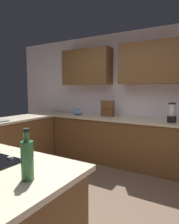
% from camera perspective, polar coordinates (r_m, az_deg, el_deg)
% --- Properties ---
extents(ground_plane, '(14.00, 14.00, 0.00)m').
position_cam_1_polar(ground_plane, '(2.78, -4.97, -25.13)').
color(ground_plane, brown).
extents(wall_back, '(6.00, 0.44, 2.60)m').
position_cam_1_polar(wall_back, '(4.22, 10.65, 6.47)').
color(wall_back, silver).
rests_on(wall_back, ground).
extents(lower_cabinets_back, '(2.80, 0.60, 0.86)m').
position_cam_1_polar(lower_cabinets_back, '(4.06, 8.37, -8.25)').
color(lower_cabinets_back, brown).
rests_on(lower_cabinets_back, ground).
extents(countertop_back, '(2.84, 0.64, 0.04)m').
position_cam_1_polar(countertop_back, '(3.97, 8.48, -1.95)').
color(countertop_back, beige).
rests_on(countertop_back, lower_cabinets_back).
extents(lower_cabinets_side, '(0.60, 2.90, 0.86)m').
position_cam_1_polar(lower_cabinets_side, '(4.18, -21.12, -8.18)').
color(lower_cabinets_side, brown).
rests_on(lower_cabinets_side, ground).
extents(countertop_side, '(0.64, 2.94, 0.04)m').
position_cam_1_polar(countertop_side, '(4.10, -21.37, -2.07)').
color(countertop_side, beige).
rests_on(countertop_side, lower_cabinets_side).
extents(blender, '(0.15, 0.15, 0.33)m').
position_cam_1_polar(blender, '(3.66, 22.16, -0.51)').
color(blender, black).
rests_on(blender, countertop_back).
extents(mixing_bowl, '(0.22, 0.22, 0.12)m').
position_cam_1_polar(mixing_bowl, '(4.38, -3.22, -0.06)').
color(mixing_bowl, '#668CB2').
rests_on(mixing_bowl, countertop_back).
extents(spice_rack, '(0.27, 0.11, 0.33)m').
position_cam_1_polar(spice_rack, '(4.14, 5.12, 0.99)').
color(spice_rack, brown).
rests_on(spice_rack, countertop_back).
extents(second_bottle, '(0.08, 0.08, 0.32)m').
position_cam_1_polar(second_bottle, '(1.33, -17.12, -12.54)').
color(second_bottle, '#336B38').
rests_on(second_bottle, island_top).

